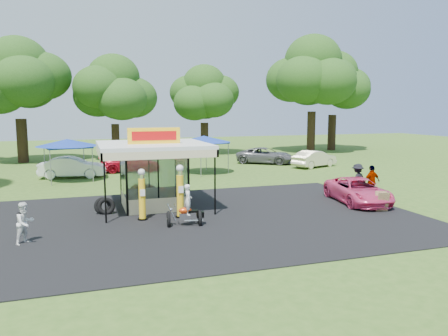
{
  "coord_description": "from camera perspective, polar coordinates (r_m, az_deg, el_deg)",
  "views": [
    {
      "loc": [
        -5.49,
        -17.26,
        5.09
      ],
      "look_at": [
        1.52,
        4.0,
        2.07
      ],
      "focal_mm": 35.0,
      "sensor_mm": 36.0,
      "label": 1
    }
  ],
  "objects": [
    {
      "name": "tent_west",
      "position": [
        32.86,
        -19.79,
        3.09
      ],
      "size": [
        4.29,
        4.29,
        3.0
      ],
      "rotation": [
        0.0,
        0.0,
        0.2
      ],
      "color": "gray",
      "rests_on": "ground"
    },
    {
      "name": "gas_pump_right",
      "position": [
        20.54,
        -5.75,
        -3.22
      ],
      "size": [
        0.47,
        0.47,
        2.54
      ],
      "color": "black",
      "rests_on": "ground"
    },
    {
      "name": "kiosk_car",
      "position": [
        25.14,
        -9.96,
        -2.99
      ],
      "size": [
        2.82,
        1.13,
        0.96
      ],
      "primitive_type": "imported",
      "rotation": [
        0.0,
        0.0,
        1.57
      ],
      "color": "yellow",
      "rests_on": "ground"
    },
    {
      "name": "bg_car_e",
      "position": [
        39.32,
        11.72,
        1.19
      ],
      "size": [
        4.77,
        3.17,
        1.49
      ],
      "primitive_type": "imported",
      "rotation": [
        0.0,
        0.0,
        1.96
      ],
      "color": "beige",
      "rests_on": "ground"
    },
    {
      "name": "oak_far_f",
      "position": [
        56.48,
        14.08,
        10.09
      ],
      "size": [
        9.91,
        9.91,
        11.95
      ],
      "color": "black",
      "rests_on": "ground"
    },
    {
      "name": "asphalt_apron",
      "position": [
        20.66,
        -2.27,
        -6.52
      ],
      "size": [
        20.0,
        14.0,
        0.04
      ],
      "primitive_type": "cube",
      "color": "black",
      "rests_on": "ground"
    },
    {
      "name": "ground",
      "position": [
        18.82,
        -0.58,
        -8.0
      ],
      "size": [
        120.0,
        120.0,
        0.0
      ],
      "primitive_type": "plane",
      "color": "#34561B",
      "rests_on": "ground"
    },
    {
      "name": "a_frame_sign",
      "position": [
        23.15,
        19.95,
        -4.17
      ],
      "size": [
        0.62,
        0.65,
        1.02
      ],
      "rotation": [
        0.0,
        0.0,
        -0.29
      ],
      "color": "#593819",
      "rests_on": "ground"
    },
    {
      "name": "spectator_east_b",
      "position": [
        26.4,
        18.74,
        -1.73
      ],
      "size": [
        1.17,
        0.6,
        1.91
      ],
      "primitive_type": "imported",
      "rotation": [
        0.0,
        0.0,
        3.26
      ],
      "color": "gray",
      "rests_on": "ground"
    },
    {
      "name": "oak_far_c",
      "position": [
        45.03,
        -14.16,
        9.26
      ],
      "size": [
        8.69,
        8.69,
        10.24
      ],
      "color": "black",
      "rests_on": "ground"
    },
    {
      "name": "motorcycle",
      "position": [
        19.21,
        -4.88,
        -5.4
      ],
      "size": [
        1.68,
        0.97,
        1.93
      ],
      "rotation": [
        0.0,
        0.0,
        -0.15
      ],
      "color": "black",
      "rests_on": "ground"
    },
    {
      "name": "bg_car_b",
      "position": [
        36.45,
        -12.2,
        0.62
      ],
      "size": [
        4.98,
        2.21,
        1.42
      ],
      "primitive_type": "imported",
      "rotation": [
        0.0,
        0.0,
        1.52
      ],
      "color": "red",
      "rests_on": "ground"
    },
    {
      "name": "spare_tires",
      "position": [
        22.05,
        -15.34,
        -4.81
      ],
      "size": [
        1.01,
        0.61,
        0.87
      ],
      "rotation": [
        0.0,
        0.0,
        -0.09
      ],
      "color": "black",
      "rests_on": "ground"
    },
    {
      "name": "pink_sedan",
      "position": [
        24.86,
        17.1,
        -2.86
      ],
      "size": [
        3.05,
        5.22,
        1.37
      ],
      "primitive_type": "imported",
      "rotation": [
        0.0,
        0.0,
        -0.17
      ],
      "color": "#E23D74",
      "rests_on": "ground"
    },
    {
      "name": "oak_far_b",
      "position": [
        45.91,
        -25.23,
        9.86
      ],
      "size": [
        9.72,
        9.72,
        11.6
      ],
      "color": "black",
      "rests_on": "ground"
    },
    {
      "name": "oak_far_e",
      "position": [
        53.07,
        11.49,
        11.28
      ],
      "size": [
        11.25,
        11.25,
        13.39
      ],
      "color": "black",
      "rests_on": "ground"
    },
    {
      "name": "gas_station_kiosk",
      "position": [
        22.77,
        -9.23,
        -0.76
      ],
      "size": [
        5.4,
        5.4,
        4.18
      ],
      "color": "white",
      "rests_on": "ground"
    },
    {
      "name": "oak_far_d",
      "position": [
        50.01,
        -2.59,
        9.06
      ],
      "size": [
        8.28,
        8.28,
        9.86
      ],
      "color": "black",
      "rests_on": "ground"
    },
    {
      "name": "tent_east",
      "position": [
        34.74,
        -2.68,
        3.76
      ],
      "size": [
        4.29,
        4.29,
        3.0
      ],
      "rotation": [
        0.0,
        0.0,
        0.4
      ],
      "color": "gray",
      "rests_on": "ground"
    },
    {
      "name": "spectator_east_a",
      "position": [
        26.84,
        17.03,
        -1.5
      ],
      "size": [
        1.42,
        1.13,
        1.92
      ],
      "primitive_type": "imported",
      "rotation": [
        0.0,
        0.0,
        3.52
      ],
      "color": "black",
      "rests_on": "ground"
    },
    {
      "name": "gas_pump_left",
      "position": [
        20.35,
        -10.66,
        -3.58
      ],
      "size": [
        0.45,
        0.45,
        2.42
      ],
      "color": "black",
      "rests_on": "ground"
    },
    {
      "name": "bg_car_d",
      "position": [
        41.29,
        5.46,
        1.63
      ],
      "size": [
        5.83,
        5.21,
        1.5
      ],
      "primitive_type": "imported",
      "rotation": [
        0.0,
        0.0,
        0.94
      ],
      "color": "#5A5A5C",
      "rests_on": "ground"
    },
    {
      "name": "bg_car_a",
      "position": [
        34.47,
        -19.19,
        0.09
      ],
      "size": [
        4.95,
        2.35,
        1.57
      ],
      "primitive_type": "imported",
      "rotation": [
        0.0,
        0.0,
        1.42
      ],
      "color": "white",
      "rests_on": "ground"
    },
    {
      "name": "spectator_west",
      "position": [
        18.28,
        -24.57,
        -6.56
      ],
      "size": [
        0.99,
        0.99,
        1.62
      ],
      "primitive_type": "imported",
      "rotation": [
        0.0,
        0.0,
        0.8
      ],
      "color": "white",
      "rests_on": "ground"
    }
  ]
}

